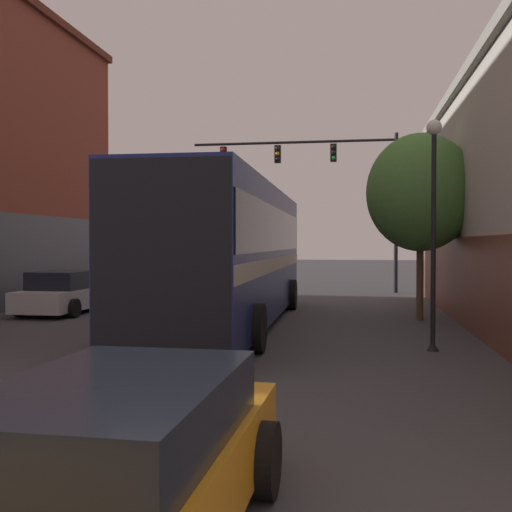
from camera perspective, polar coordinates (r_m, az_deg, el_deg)
The scene contains 8 objects.
lane_center_line at distance 16.20m, azimuth -7.25°, elevation -6.59°, with size 0.14×43.67×0.01m.
bus at distance 16.06m, azimuth -2.28°, elevation 0.70°, with size 2.92×12.77×3.68m.
hatchback_foreground at distance 4.37m, azimuth -14.33°, elevation -20.17°, with size 2.00×4.71×1.27m.
parked_car_left_mid at distance 25.65m, azimuth -10.56°, elevation -2.42°, with size 2.27×4.66×1.20m.
parked_car_left_far at distance 19.99m, azimuth -17.54°, elevation -3.36°, with size 1.99×4.29×1.33m.
traffic_signal_gantry at distance 27.41m, azimuth 6.83°, elevation 7.72°, with size 9.29×0.36×7.09m.
street_lamp at distance 12.74m, azimuth 16.55°, elevation 3.42°, with size 0.31×0.31×4.72m.
street_tree_near at distance 17.82m, azimuth 15.39°, elevation 5.84°, with size 3.07×2.76×5.35m.
Camera 1 is at (4.58, 0.45, 2.21)m, focal length 42.00 mm.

